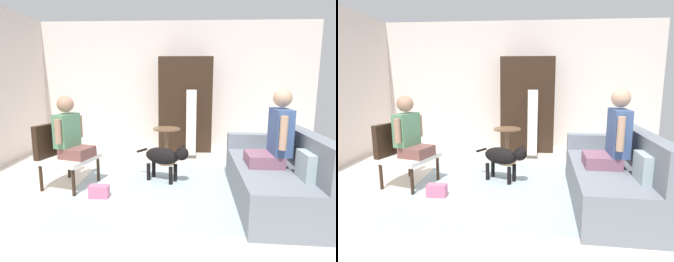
# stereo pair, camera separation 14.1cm
# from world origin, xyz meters

# --- Properties ---
(ground_plane) EXTENTS (6.73, 6.73, 0.00)m
(ground_plane) POSITION_xyz_m (0.00, 0.00, 0.00)
(ground_plane) COLOR beige
(back_wall) EXTENTS (6.21, 0.12, 2.68)m
(back_wall) POSITION_xyz_m (0.00, 2.72, 1.34)
(back_wall) COLOR silver
(back_wall) RESTS_ON ground
(area_rug) EXTENTS (2.80, 2.30, 0.01)m
(area_rug) POSITION_xyz_m (0.17, 0.08, 0.00)
(area_rug) COLOR #9EB2B7
(area_rug) RESTS_ON ground
(couch) EXTENTS (0.94, 1.90, 0.87)m
(couch) POSITION_xyz_m (1.33, -0.24, 0.31)
(couch) COLOR slate
(couch) RESTS_ON ground
(armchair) EXTENTS (0.77, 0.80, 0.87)m
(armchair) POSITION_xyz_m (-1.43, 0.16, 0.50)
(armchair) COLOR black
(armchair) RESTS_ON ground
(person_on_couch) EXTENTS (0.48, 0.58, 0.90)m
(person_on_couch) POSITION_xyz_m (1.29, -0.26, 0.81)
(person_on_couch) COLOR #845469
(person_on_armchair) EXTENTS (0.50, 0.50, 0.82)m
(person_on_armchair) POSITION_xyz_m (-1.28, 0.12, 0.76)
(person_on_armchair) COLOR brown
(round_end_table) EXTENTS (0.46, 0.46, 0.63)m
(round_end_table) POSITION_xyz_m (-0.04, 1.22, 0.39)
(round_end_table) COLOR brown
(round_end_table) RESTS_ON ground
(dog) EXTENTS (0.78, 0.45, 0.57)m
(dog) POSITION_xyz_m (-0.02, 0.36, 0.37)
(dog) COLOR black
(dog) RESTS_ON ground
(column_lamp) EXTENTS (0.20, 0.20, 1.27)m
(column_lamp) POSITION_xyz_m (0.39, 1.68, 0.63)
(column_lamp) COLOR #4C4742
(column_lamp) RESTS_ON ground
(armoire_cabinet) EXTENTS (1.06, 0.56, 1.90)m
(armoire_cabinet) POSITION_xyz_m (0.28, 2.31, 0.95)
(armoire_cabinet) COLOR black
(armoire_cabinet) RESTS_ON ground
(handbag) EXTENTS (0.24, 0.12, 0.16)m
(handbag) POSITION_xyz_m (-0.81, -0.26, 0.08)
(handbag) COLOR #D8668C
(handbag) RESTS_ON ground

